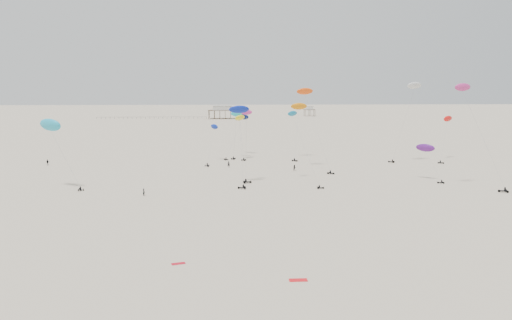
{
  "coord_description": "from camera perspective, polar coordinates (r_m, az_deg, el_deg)",
  "views": [
    {
      "loc": [
        -6.22,
        -21.4,
        22.98
      ],
      "look_at": [
        0.0,
        88.0,
        7.0
      ],
      "focal_mm": 35.0,
      "sensor_mm": 36.0,
      "label": 1
    }
  ],
  "objects": [
    {
      "name": "rig_6",
      "position": [
        117.76,
        -1.89,
        4.28
      ],
      "size": [
        5.15,
        8.88,
        19.05
      ],
      "rotation": [
        0.0,
        0.0,
        1.55
      ],
      "color": "black",
      "rests_on": "ground"
    },
    {
      "name": "grounded_kite_a",
      "position": [
        61.84,
        4.84,
        -13.55
      ],
      "size": [
        2.2,
        0.9,
        0.08
      ],
      "primitive_type": "cube",
      "rotation": [
        0.0,
        0.0,
        0.0
      ],
      "color": "red",
      "rests_on": "ground"
    },
    {
      "name": "spectator_1",
      "position": [
        139.35,
        4.43,
        -1.22
      ],
      "size": [
        0.98,
        0.61,
        1.93
      ],
      "primitive_type": "imported",
      "rotation": [
        0.0,
        0.0,
        6.35
      ],
      "color": "black",
      "rests_on": "ground"
    },
    {
      "name": "rig_3",
      "position": [
        164.25,
        4.87,
        5.35
      ],
      "size": [
        6.39,
        12.47,
        19.06
      ],
      "rotation": [
        0.0,
        0.0,
        3.82
      ],
      "color": "black",
      "rests_on": "ground"
    },
    {
      "name": "spectator_3",
      "position": [
        144.88,
        -3.15,
        -0.84
      ],
      "size": [
        0.85,
        0.64,
        2.13
      ],
      "primitive_type": "imported",
      "rotation": [
        0.0,
        0.0,
        2.99
      ],
      "color": "black",
      "rests_on": "ground"
    },
    {
      "name": "rig_13",
      "position": [
        161.13,
        17.33,
        7.03
      ],
      "size": [
        10.93,
        5.04,
        24.97
      ],
      "rotation": [
        0.0,
        0.0,
        1.06
      ],
      "color": "black",
      "rests_on": "ground"
    },
    {
      "name": "rig_10",
      "position": [
        142.37,
        6.09,
        6.32
      ],
      "size": [
        9.3,
        15.41,
        24.47
      ],
      "rotation": [
        0.0,
        0.0,
        3.91
      ],
      "color": "black",
      "rests_on": "ground"
    },
    {
      "name": "grounded_kite_b",
      "position": [
        67.72,
        -8.86,
        -11.64
      ],
      "size": [
        1.92,
        1.17,
        0.07
      ],
      "primitive_type": "cube",
      "rotation": [
        0.0,
        0.0,
        0.28
      ],
      "color": "red",
      "rests_on": "ground"
    },
    {
      "name": "spectator_0",
      "position": [
        109.5,
        -12.69,
        -4.02
      ],
      "size": [
        0.81,
        0.83,
        1.9
      ],
      "primitive_type": "imported",
      "rotation": [
        0.0,
        0.0,
        2.28
      ],
      "color": "black",
      "rests_on": "ground"
    },
    {
      "name": "rig_7",
      "position": [
        124.05,
        23.8,
        4.29
      ],
      "size": [
        10.24,
        10.33,
        24.52
      ],
      "rotation": [
        0.0,
        0.0,
        1.32
      ],
      "color": "black",
      "rests_on": "ground"
    },
    {
      "name": "pavilion_small",
      "position": [
        407.3,
        6.14,
        5.51
      ],
      "size": [
        9.0,
        7.0,
        8.0
      ],
      "color": "brown",
      "rests_on": "ground"
    },
    {
      "name": "rig_9",
      "position": [
        131.42,
        18.97,
        0.91
      ],
      "size": [
        5.22,
        8.53,
        9.78
      ],
      "rotation": [
        0.0,
        0.0,
        1.57
      ],
      "color": "black",
      "rests_on": "ground"
    },
    {
      "name": "rig_11",
      "position": [
        122.02,
        -22.27,
        3.32
      ],
      "size": [
        11.41,
        7.31,
        16.66
      ],
      "rotation": [
        0.0,
        0.0,
        0.45
      ],
      "color": "black",
      "rests_on": "ground"
    },
    {
      "name": "ground_plane",
      "position": [
        222.68,
        -1.64,
        2.37
      ],
      "size": [
        900.0,
        900.0,
        0.0
      ],
      "primitive_type": "plane",
      "color": "beige"
    },
    {
      "name": "pier_fence",
      "position": [
        376.23,
        -11.81,
        4.74
      ],
      "size": [
        80.2,
        0.2,
        1.5
      ],
      "color": "black",
      "rests_on": "ground"
    },
    {
      "name": "rig_5",
      "position": [
        171.52,
        -1.71,
        4.54
      ],
      "size": [
        9.6,
        18.49,
        19.65
      ],
      "rotation": [
        0.0,
        0.0,
        0.6
      ],
      "color": "black",
      "rests_on": "ground"
    },
    {
      "name": "rig_0",
      "position": [
        162.91,
        -2.33,
        4.05
      ],
      "size": [
        4.37,
        7.24,
        15.39
      ],
      "rotation": [
        0.0,
        0.0,
        5.73
      ],
      "color": "black",
      "rests_on": "ground"
    },
    {
      "name": "rig_12",
      "position": [
        159.75,
        -1.77,
        4.12
      ],
      "size": [
        4.61,
        7.34,
        14.56
      ],
      "rotation": [
        0.0,
        0.0,
        5.59
      ],
      "color": "black",
      "rests_on": "ground"
    },
    {
      "name": "rig_2",
      "position": [
        170.85,
        20.95,
        3.58
      ],
      "size": [
        9.52,
        13.67,
        16.99
      ],
      "rotation": [
        0.0,
        0.0,
        3.79
      ],
      "color": "black",
      "rests_on": "ground"
    },
    {
      "name": "pavilion_main",
      "position": [
        371.9,
        -3.85,
        5.39
      ],
      "size": [
        21.0,
        13.0,
        9.8
      ],
      "color": "brown",
      "rests_on": "ground"
    },
    {
      "name": "rig_1",
      "position": [
        154.11,
        -5.03,
        2.44
      ],
      "size": [
        4.31,
        15.63,
        15.82
      ],
      "rotation": [
        0.0,
        0.0,
        3.41
      ],
      "color": "black",
      "rests_on": "ground"
    },
    {
      "name": "rig_4",
      "position": [
        121.52,
        5.17,
        2.71
      ],
      "size": [
        7.35,
        15.02,
        20.68
      ],
      "rotation": [
        0.0,
        0.0,
        4.61
      ],
      "color": "black",
      "rests_on": "ground"
    },
    {
      "name": "rig_8",
      "position": [
        120.7,
        -1.08,
        0.97
      ],
      "size": [
        2.91,
        3.74,
        17.72
      ],
      "rotation": [
        0.0,
        0.0,
        4.77
      ],
      "color": "black",
      "rests_on": "ground"
    },
    {
      "name": "spectator_2",
      "position": [
        161.0,
        -22.71,
        -0.56
      ],
      "size": [
        1.27,
        0.75,
        2.08
      ],
      "primitive_type": "imported",
      "rotation": [
        0.0,
        0.0,
        6.36
      ],
      "color": "black",
      "rests_on": "ground"
    }
  ]
}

